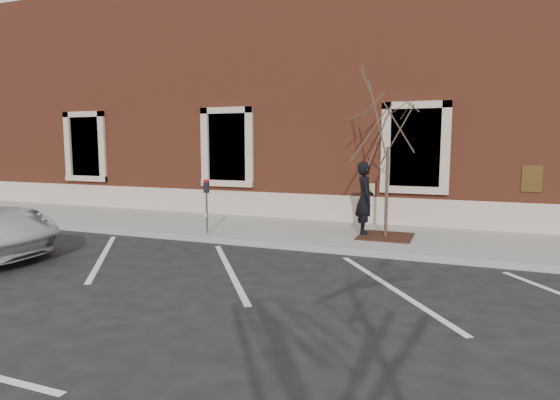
% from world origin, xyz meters
% --- Properties ---
extents(ground, '(120.00, 120.00, 0.00)m').
position_xyz_m(ground, '(0.00, 0.00, 0.00)').
color(ground, '#28282B').
rests_on(ground, ground).
extents(sidewalk_near, '(40.00, 3.50, 0.15)m').
position_xyz_m(sidewalk_near, '(0.00, 1.75, 0.07)').
color(sidewalk_near, gray).
rests_on(sidewalk_near, ground).
extents(curb_near, '(40.00, 0.12, 0.15)m').
position_xyz_m(curb_near, '(0.00, -0.05, 0.07)').
color(curb_near, '#9E9E99').
rests_on(curb_near, ground).
extents(parking_stripes, '(28.00, 4.40, 0.01)m').
position_xyz_m(parking_stripes, '(0.00, -2.20, 0.00)').
color(parking_stripes, silver).
rests_on(parking_stripes, ground).
extents(building_civic, '(40.00, 8.62, 8.00)m').
position_xyz_m(building_civic, '(0.00, 7.74, 4.00)').
color(building_civic, brown).
rests_on(building_civic, ground).
extents(man, '(0.66, 0.81, 1.90)m').
position_xyz_m(man, '(1.95, 1.66, 1.10)').
color(man, black).
rests_on(man, sidewalk_near).
extents(parking_meter, '(0.13, 0.10, 1.43)m').
position_xyz_m(parking_meter, '(-1.97, 0.33, 1.14)').
color(parking_meter, '#595B60').
rests_on(parking_meter, sidewalk_near).
extents(tree_grate, '(1.33, 1.33, 0.03)m').
position_xyz_m(tree_grate, '(2.52, 1.56, 0.17)').
color(tree_grate, '#411D14').
rests_on(tree_grate, sidewalk_near).
extents(sapling, '(2.50, 2.50, 4.16)m').
position_xyz_m(sapling, '(2.52, 1.56, 3.06)').
color(sapling, '#4F412F').
rests_on(sapling, sidewalk_near).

